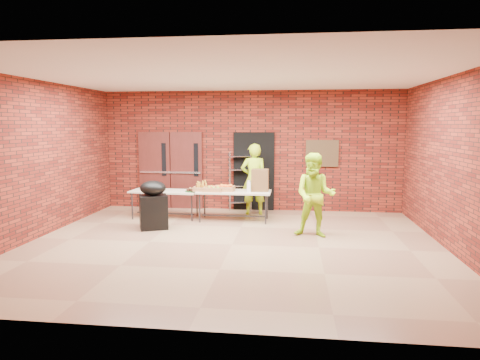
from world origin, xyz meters
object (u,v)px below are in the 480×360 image
object	(u,v)px
table_left	(165,193)
volunteer_man	(315,195)
table_right	(234,194)
coffee_dispenser	(260,180)
volunteer_woman	(254,179)
covered_grill	(153,205)
wire_rack	(240,181)

from	to	relation	value
table_left	volunteer_man	xyz separation A→B (m)	(3.59, -1.36, 0.24)
table_right	coffee_dispenser	xyz separation A→B (m)	(0.62, 0.09, 0.32)
table_right	volunteer_woman	xyz separation A→B (m)	(0.40, 0.82, 0.25)
covered_grill	volunteer_man	xyz separation A→B (m)	(3.52, -0.26, 0.33)
covered_grill	volunteer_woman	bearing A→B (deg)	17.74
table_left	volunteer_woman	bearing A→B (deg)	22.23
covered_grill	table_right	bearing A→B (deg)	7.32
coffee_dispenser	volunteer_woman	world-z (taller)	volunteer_woman
covered_grill	coffee_dispenser	bearing A→B (deg)	1.91
wire_rack	table_left	xyz separation A→B (m)	(-1.74, -1.15, -0.17)
table_left	coffee_dispenser	size ratio (longest dim) A/B	3.27
wire_rack	coffee_dispenser	size ratio (longest dim) A/B	3.05
wire_rack	volunteer_woman	distance (m)	0.60
wire_rack	volunteer_man	world-z (taller)	volunteer_man
coffee_dispenser	covered_grill	size ratio (longest dim) A/B	0.49
table_left	coffee_dispenser	world-z (taller)	coffee_dispenser
wire_rack	volunteer_woman	bearing A→B (deg)	-59.35
table_left	covered_grill	size ratio (longest dim) A/B	1.59
coffee_dispenser	table_right	bearing A→B (deg)	-171.55
volunteer_man	coffee_dispenser	bearing A→B (deg)	142.20
volunteer_woman	table_left	bearing A→B (deg)	7.72
table_right	wire_rack	bearing A→B (deg)	90.23
volunteer_woman	coffee_dispenser	bearing A→B (deg)	95.88
volunteer_man	wire_rack	bearing A→B (deg)	136.17
volunteer_woman	volunteer_man	xyz separation A→B (m)	(1.45, -2.08, -0.05)
table_right	volunteer_man	size ratio (longest dim) A/B	1.02
volunteer_woman	volunteer_man	world-z (taller)	volunteer_woman
wire_rack	table_right	distance (m)	1.26
table_right	volunteer_woman	world-z (taller)	volunteer_woman
table_left	volunteer_woman	size ratio (longest dim) A/B	0.94
wire_rack	table_left	size ratio (longest dim) A/B	0.93
coffee_dispenser	covered_grill	xyz separation A→B (m)	(-2.28, -1.09, -0.45)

